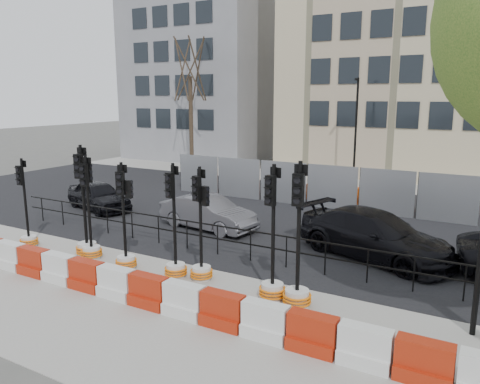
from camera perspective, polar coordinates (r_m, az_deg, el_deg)
The scene contains 22 objects.
ground at distance 14.30m, azimuth -5.30°, elevation -9.05°, with size 120.00×120.00×0.00m, color #51514C.
sidewalk_near at distance 12.15m, azimuth -13.54°, elevation -13.19°, with size 40.00×6.00×0.02m, color gray.
road at distance 20.18m, azimuth 6.01°, elevation -2.82°, with size 40.00×14.00×0.03m, color black.
sidewalk_far at distance 28.50m, azimuth 13.19°, elevation 1.20°, with size 40.00×4.00×0.02m, color gray.
building_grey at distance 39.48m, azimuth -4.20°, elevation 14.51°, with size 11.00×9.06×14.00m.
building_cream at distance 33.68m, azimuth 20.37°, elevation 17.74°, with size 15.00×10.06×18.00m.
kerb_railing at distance 15.03m, azimuth -2.76°, elevation -5.21°, with size 18.00×0.04×1.00m.
heras_fencing at distance 22.57m, azimuth 8.83°, elevation 0.39°, with size 14.33×1.72×2.00m.
lamp_post_far at distance 26.99m, azimuth 13.92°, elevation 7.48°, with size 0.12×0.56×6.00m.
tree_bare_far at distance 32.42m, azimuth -6.12°, elevation 14.47°, with size 2.00×2.00×9.00m.
barrier_row at distance 12.14m, azimuth -12.97°, elevation -11.35°, with size 16.75×0.50×0.80m.
traffic_signal_a at distance 17.40m, azimuth -24.47°, elevation -4.12°, with size 0.60×0.60×3.03m.
traffic_signal_b at distance 15.69m, azimuth -18.27°, elevation -4.45°, with size 0.70×0.70×3.57m.
traffic_signal_c at distance 15.42m, azimuth -17.77°, elevation -5.36°, with size 0.65×0.65×3.29m.
traffic_signal_d at distance 14.24m, azimuth -13.80°, elevation -6.20°, with size 0.63×0.63×3.19m.
traffic_signal_e at distance 13.36m, azimuth -7.93°, elevation -7.57°, with size 0.64×0.64×3.27m.
traffic_signal_f at distance 13.06m, azimuth -4.77°, elevation -7.53°, with size 0.63×0.63×3.20m.
traffic_signal_g at distance 11.89m, azimuth 3.94°, elevation -9.76°, with size 0.68×0.68×3.45m.
traffic_signal_h at distance 11.53m, azimuth 6.99°, elevation -10.37°, with size 0.71×0.71×3.59m.
car_a at distance 21.89m, azimuth -16.86°, elevation -0.41°, with size 4.10×2.61×1.30m, color black.
car_b at distance 17.97m, azimuth -3.93°, elevation -2.51°, with size 4.10×1.89×1.30m, color #525257.
car_c at distance 15.37m, azimuth 16.10°, elevation -5.06°, with size 5.53×3.69×1.49m, color black.
Camera 1 is at (7.63, -10.99, 5.06)m, focal length 35.00 mm.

